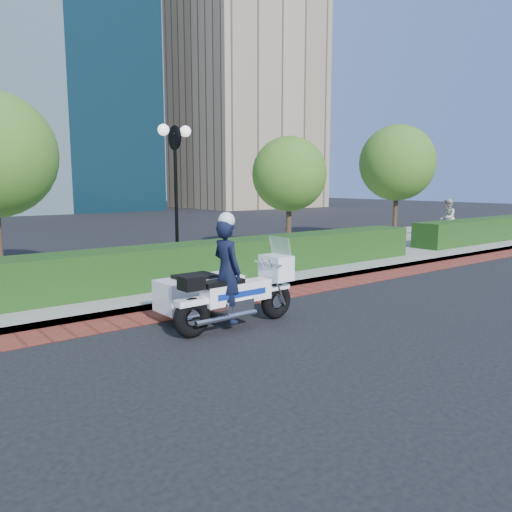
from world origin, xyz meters
TOP-DOWN VIEW (x-y plane):
  - ground at (0.00, 0.00)m, footprint 120.00×120.00m
  - brick_strip at (0.00, 1.50)m, footprint 60.00×1.00m
  - sidewalk at (0.00, 6.00)m, footprint 60.00×8.00m
  - hedge_main at (0.00, 3.60)m, footprint 18.00×1.20m
  - hedge_far at (16.00, 3.60)m, footprint 10.00×1.20m
  - lamppost at (1.00, 5.20)m, footprint 1.02×0.70m
  - tree_c at (6.50, 6.50)m, footprint 2.80×2.80m
  - tree_d at (13.00, 6.50)m, footprint 3.40×3.40m
  - tower_right at (28.00, 38.00)m, footprint 14.00×12.00m
  - police_motorcycle at (-0.82, 0.20)m, footprint 2.73×1.92m
  - pedestrian at (15.60, 5.45)m, footprint 1.10×1.01m

SIDE VIEW (x-z plane):
  - ground at x=0.00m, z-range 0.00..0.00m
  - brick_strip at x=0.00m, z-range 0.00..0.01m
  - sidewalk at x=0.00m, z-range 0.00..0.15m
  - hedge_main at x=0.00m, z-range 0.15..1.15m
  - hedge_far at x=16.00m, z-range 0.15..1.15m
  - police_motorcycle at x=-0.82m, z-range -0.35..1.86m
  - pedestrian at x=15.60m, z-range 0.15..1.98m
  - lamppost at x=1.00m, z-range 0.85..5.06m
  - tree_c at x=6.50m, z-range 0.90..5.20m
  - tree_d at x=13.00m, z-range 1.03..6.19m
  - tower_right at x=28.00m, z-range 0.00..28.00m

